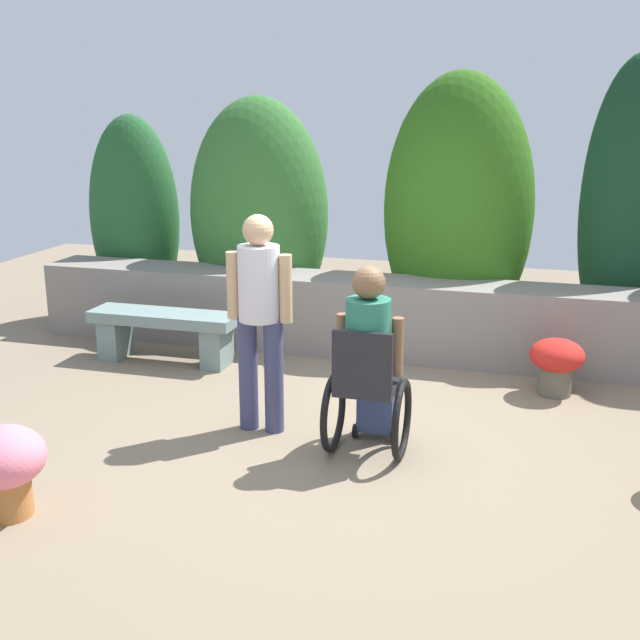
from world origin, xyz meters
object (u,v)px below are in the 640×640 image
at_px(person_in_wheelchair, 369,367).
at_px(flower_pot_red_accent, 557,361).
at_px(flower_pot_purple_near, 4,464).
at_px(stone_bench, 164,329).
at_px(person_standing_companion, 260,309).

xyz_separation_m(person_in_wheelchair, flower_pot_red_accent, (1.25, 1.52, -0.33)).
bearing_deg(flower_pot_red_accent, flower_pot_purple_near, -136.29).
distance_m(person_in_wheelchair, flower_pot_purple_near, 2.36).
xyz_separation_m(stone_bench, person_standing_companion, (1.42, -1.26, 0.61)).
height_order(person_standing_companion, flower_pot_purple_near, person_standing_companion).
height_order(flower_pot_purple_near, flower_pot_red_accent, flower_pot_purple_near).
distance_m(stone_bench, person_standing_companion, 1.99).
relative_size(flower_pot_purple_near, flower_pot_red_accent, 1.15).
relative_size(stone_bench, flower_pot_purple_near, 2.55).
relative_size(person_in_wheelchair, flower_pot_red_accent, 2.78).
distance_m(person_standing_companion, flower_pot_purple_near, 1.99).
xyz_separation_m(person_in_wheelchair, person_standing_companion, (-0.84, 0.17, 0.30)).
xyz_separation_m(person_standing_companion, flower_pot_red_accent, (2.10, 1.35, -0.64)).
bearing_deg(flower_pot_purple_near, stone_bench, 98.21).
relative_size(stone_bench, flower_pot_red_accent, 2.93).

